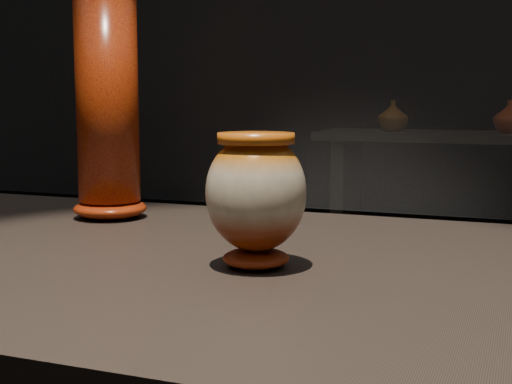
% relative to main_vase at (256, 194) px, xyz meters
% --- Properties ---
extents(main_vase, '(0.14, 0.14, 0.17)m').
position_rel_main_vase_xyz_m(main_vase, '(0.00, 0.00, 0.00)').
color(main_vase, maroon).
rests_on(main_vase, display_plinth).
extents(tall_vase, '(0.15, 0.15, 0.41)m').
position_rel_main_vase_xyz_m(tall_vase, '(-0.37, 0.25, 0.10)').
color(tall_vase, '#AF450B').
rests_on(tall_vase, display_plinth).
extents(back_shelf, '(2.00, 0.60, 0.90)m').
position_rel_main_vase_xyz_m(back_shelf, '(0.09, 3.58, -0.36)').
color(back_shelf, black).
rests_on(back_shelf, ground).
extents(back_vase_left, '(0.24, 0.24, 0.19)m').
position_rel_main_vase_xyz_m(back_vase_left, '(-0.47, 3.53, 0.00)').
color(back_vase_left, '#8D5114').
rests_on(back_vase_left, back_shelf).
extents(back_vase_mid, '(0.24, 0.24, 0.19)m').
position_rel_main_vase_xyz_m(back_vase_mid, '(0.20, 3.60, 0.00)').
color(back_vase_mid, maroon).
rests_on(back_vase_mid, back_shelf).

